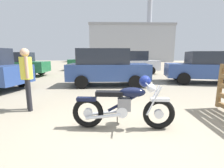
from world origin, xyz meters
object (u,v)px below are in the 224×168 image
pale_sedan_back (107,67)px  bystander (27,73)px  blue_hatchback_right (207,67)px  white_estate_far (16,64)px  vintage_motorcycle (126,105)px  dark_sedan_left (90,61)px  red_hatchback_near (132,62)px

pale_sedan_back → bystander: bearing=-119.9°
blue_hatchback_right → white_estate_far: same height
vintage_motorcycle → dark_sedan_left: 12.96m
bystander → dark_sedan_left: dark_sedan_left is taller
red_hatchback_near → pale_sedan_back: same height
red_hatchback_near → bystander: bearing=-123.2°
pale_sedan_back → blue_hatchback_right: bearing=6.2°
red_hatchback_near → blue_hatchback_right: bearing=-59.9°
white_estate_far → red_hatchback_near: bearing=-170.7°
blue_hatchback_right → dark_sedan_left: 10.32m
red_hatchback_near → white_estate_far: red_hatchback_near is taller
bystander → pale_sedan_back: 4.16m
blue_hatchback_right → pale_sedan_back: bearing=-162.1°
bystander → white_estate_far: (-4.69, 6.88, -0.18)m
red_hatchback_near → pale_sedan_back: bearing=-119.7°
red_hatchback_near → blue_hatchback_right: size_ratio=0.94×
bystander → blue_hatchback_right: size_ratio=0.38×
dark_sedan_left → white_estate_far: 6.47m
vintage_motorcycle → bystander: bearing=159.9°
red_hatchback_near → dark_sedan_left: 4.88m
blue_hatchback_right → white_estate_far: (-11.89, 2.31, 0.00)m
blue_hatchback_right → bystander: bearing=-138.9°
red_hatchback_near → blue_hatchback_right: (3.60, -4.16, -0.08)m
vintage_motorcycle → blue_hatchback_right: size_ratio=0.47×
blue_hatchback_right → pale_sedan_back: (-5.32, -0.86, 0.08)m
blue_hatchback_right → dark_sedan_left: (-7.51, 7.07, 0.08)m
bystander → pale_sedan_back: bearing=27.9°
bystander → blue_hatchback_right: (7.20, 4.57, -0.18)m
dark_sedan_left → pale_sedan_back: 8.24m
red_hatchback_near → vintage_motorcycle: bearing=-106.9°
white_estate_far → pale_sedan_back: size_ratio=1.08×
red_hatchback_near → white_estate_far: (-8.29, -1.85, -0.08)m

